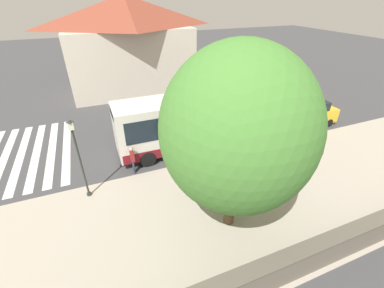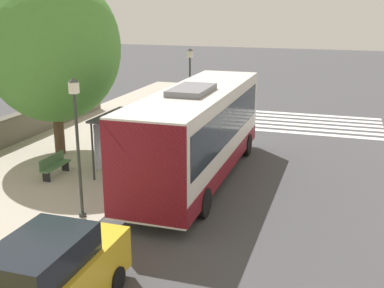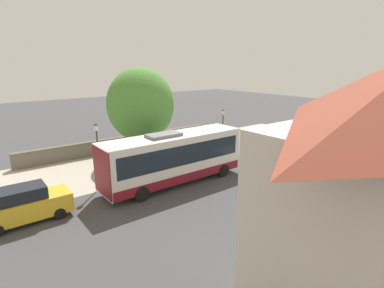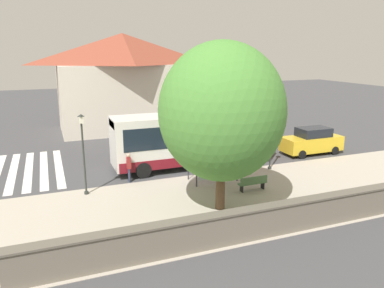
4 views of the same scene
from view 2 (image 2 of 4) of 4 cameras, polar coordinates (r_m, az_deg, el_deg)
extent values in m
plane|color=#424244|center=(20.76, -3.54, -2.77)|extent=(120.00, 120.00, 0.00)
cube|color=#ADA393|center=(22.71, -14.19, -1.53)|extent=(9.00, 44.00, 0.02)
cube|color=silver|center=(26.88, 12.51, 1.31)|extent=(9.00, 0.50, 0.01)
cube|color=silver|center=(27.79, 12.70, 1.79)|extent=(9.00, 0.50, 0.01)
cube|color=silver|center=(28.71, 12.89, 2.24)|extent=(9.00, 0.50, 0.01)
cube|color=silver|center=(29.63, 13.06, 2.66)|extent=(9.00, 0.50, 0.01)
cube|color=silver|center=(30.56, 13.22, 3.05)|extent=(9.00, 0.50, 0.01)
cube|color=silver|center=(31.48, 13.38, 3.42)|extent=(9.00, 0.50, 0.01)
cube|color=silver|center=(18.72, 0.71, 1.67)|extent=(2.59, 10.74, 3.18)
cube|color=black|center=(18.62, 0.71, 2.91)|extent=(2.63, 9.88, 1.40)
cube|color=maroon|center=(19.08, 0.69, -2.03)|extent=(2.63, 10.53, 0.64)
cube|color=maroon|center=(13.93, -5.78, -3.60)|extent=(2.63, 0.06, 3.06)
cube|color=black|center=(23.52, 4.57, 7.79)|extent=(1.94, 0.08, 0.45)
cube|color=slate|center=(17.61, -0.05, 6.41)|extent=(1.29, 2.36, 0.22)
cylinder|color=black|center=(22.94, 0.56, 0.43)|extent=(0.30, 1.00, 1.00)
cylinder|color=black|center=(22.37, 6.50, -0.09)|extent=(0.30, 1.00, 1.00)
cylinder|color=black|center=(16.66, -6.73, -5.92)|extent=(0.30, 1.00, 1.00)
cylinder|color=black|center=(15.86, 1.34, -6.97)|extent=(0.30, 1.00, 1.00)
cylinder|color=#2D2D33|center=(18.61, -8.03, -1.34)|extent=(0.08, 0.08, 2.36)
cylinder|color=#2D2D33|center=(20.93, -4.91, 0.75)|extent=(0.08, 0.08, 2.36)
cylinder|color=#2D2D33|center=(19.22, -11.68, -0.95)|extent=(0.08, 0.08, 2.36)
cylinder|color=#2D2D33|center=(21.47, -8.25, 1.04)|extent=(0.08, 0.08, 2.36)
cube|color=#2D2D33|center=(19.74, -8.29, 3.34)|extent=(1.66, 2.95, 0.08)
cube|color=silver|center=(20.30, -9.84, 0.41)|extent=(0.03, 2.39, 1.89)
cylinder|color=#2D3347|center=(23.99, 0.15, 0.96)|extent=(0.12, 0.12, 0.86)
cylinder|color=#2D3347|center=(23.94, 0.51, 0.93)|extent=(0.12, 0.12, 0.86)
cube|color=maroon|center=(23.77, 0.34, 2.75)|extent=(0.34, 0.22, 0.69)
sphere|color=tan|center=(23.67, 0.34, 3.84)|extent=(0.24, 0.24, 0.24)
cube|color=#4C7247|center=(20.25, -15.85, -2.52)|extent=(0.40, 1.71, 0.06)
cube|color=#4C7247|center=(20.28, -16.30, -1.86)|extent=(0.04, 1.71, 0.40)
cube|color=black|center=(19.80, -16.88, -3.74)|extent=(0.32, 0.06, 0.45)
cube|color=black|center=(20.86, -14.78, -2.54)|extent=(0.32, 0.06, 0.45)
cylinder|color=#2D332D|center=(16.43, -12.84, -8.14)|extent=(0.24, 0.24, 0.16)
cylinder|color=#2D332D|center=(15.74, -13.29, -1.55)|extent=(0.10, 0.10, 4.12)
cube|color=silver|center=(15.22, -13.83, 6.48)|extent=(0.24, 0.24, 0.35)
pyramid|color=#2D332D|center=(15.18, -13.89, 7.39)|extent=(0.28, 0.28, 0.14)
cylinder|color=#2D332D|center=(26.82, -0.24, 1.84)|extent=(0.24, 0.24, 0.16)
cylinder|color=#2D332D|center=(26.41, -0.25, 5.89)|extent=(0.10, 0.10, 4.01)
cube|color=silver|center=(26.10, -0.25, 10.60)|extent=(0.24, 0.24, 0.35)
pyramid|color=#2D332D|center=(26.08, -0.25, 11.13)|extent=(0.28, 0.28, 0.14)
cylinder|color=brown|center=(23.00, -15.59, 2.78)|extent=(0.47, 0.47, 3.26)
ellipsoid|color=#4C8C38|center=(22.50, -16.24, 10.95)|extent=(6.03, 6.03, 6.63)
cube|color=black|center=(10.82, -17.54, -12.46)|extent=(1.57, 2.42, 0.67)
cylinder|color=black|center=(13.08, -16.08, -13.91)|extent=(0.22, 0.64, 0.64)
cylinder|color=black|center=(12.28, -9.02, -15.55)|extent=(0.22, 0.64, 0.64)
camera|label=1|loc=(30.86, -23.79, 19.99)|focal=24.00mm
camera|label=3|loc=(13.19, 83.90, 9.55)|focal=28.00mm
camera|label=4|loc=(38.61, -30.43, 15.68)|focal=35.00mm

